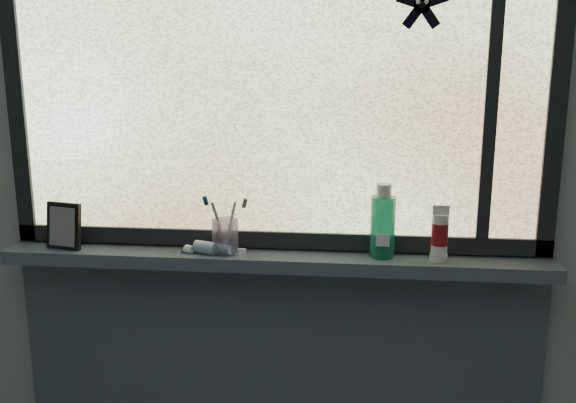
{
  "coord_description": "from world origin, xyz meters",
  "views": [
    {
      "loc": [
        0.24,
        -0.55,
        1.59
      ],
      "look_at": [
        0.06,
        1.05,
        1.22
      ],
      "focal_mm": 40.0,
      "sensor_mm": 36.0,
      "label": 1
    }
  ],
  "objects_px": {
    "toothbrush_cup": "(225,236)",
    "cream_tube": "(440,231)",
    "vanity_mirror": "(64,226)",
    "mouthwash_bottle": "(383,221)"
  },
  "relations": [
    {
      "from": "mouthwash_bottle",
      "to": "cream_tube",
      "type": "height_order",
      "value": "mouthwash_bottle"
    },
    {
      "from": "toothbrush_cup",
      "to": "cream_tube",
      "type": "height_order",
      "value": "cream_tube"
    },
    {
      "from": "vanity_mirror",
      "to": "toothbrush_cup",
      "type": "xyz_separation_m",
      "value": [
        0.49,
        0.01,
        -0.02
      ]
    },
    {
      "from": "mouthwash_bottle",
      "to": "cream_tube",
      "type": "relative_size",
      "value": 1.54
    },
    {
      "from": "vanity_mirror",
      "to": "cream_tube",
      "type": "bearing_deg",
      "value": 12.14
    },
    {
      "from": "toothbrush_cup",
      "to": "mouthwash_bottle",
      "type": "distance_m",
      "value": 0.46
    },
    {
      "from": "toothbrush_cup",
      "to": "cream_tube",
      "type": "xyz_separation_m",
      "value": [
        0.62,
        -0.01,
        0.04
      ]
    },
    {
      "from": "mouthwash_bottle",
      "to": "cream_tube",
      "type": "xyz_separation_m",
      "value": [
        0.16,
        -0.02,
        -0.02
      ]
    },
    {
      "from": "toothbrush_cup",
      "to": "mouthwash_bottle",
      "type": "xyz_separation_m",
      "value": [
        0.46,
        0.01,
        0.06
      ]
    },
    {
      "from": "toothbrush_cup",
      "to": "cream_tube",
      "type": "bearing_deg",
      "value": -0.8
    }
  ]
}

